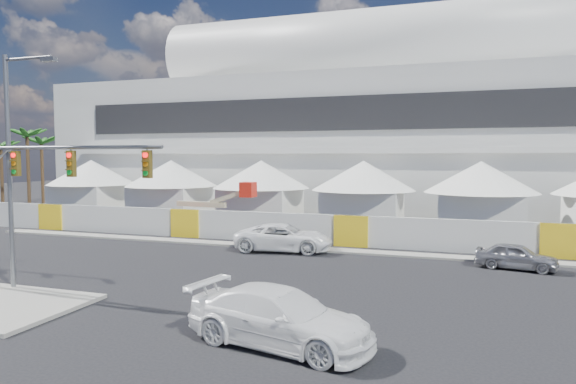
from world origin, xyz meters
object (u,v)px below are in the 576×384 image
(sedan_silver, at_px, (516,256))
(traffic_mast, at_px, (9,198))
(boom_lift, at_px, (195,219))
(pickup_near, at_px, (280,317))
(pickup_curb, at_px, (284,238))
(streetlight_median, at_px, (13,155))

(sedan_silver, height_order, traffic_mast, traffic_mast)
(boom_lift, bearing_deg, pickup_near, -52.57)
(pickup_curb, xyz_separation_m, streetlight_median, (-7.76, -12.42, 4.99))
(pickup_curb, xyz_separation_m, traffic_mast, (-7.81, -12.66, 3.19))
(pickup_near, bearing_deg, sedan_silver, -18.75)
(streetlight_median, bearing_deg, pickup_curb, 58.00)
(pickup_curb, height_order, streetlight_median, streetlight_median)
(sedan_silver, distance_m, pickup_near, 15.93)
(pickup_near, height_order, boom_lift, boom_lift)
(traffic_mast, bearing_deg, pickup_near, -9.39)
(pickup_curb, relative_size, traffic_mast, 0.59)
(traffic_mast, bearing_deg, streetlight_median, 77.81)
(pickup_near, distance_m, streetlight_median, 13.93)
(sedan_silver, bearing_deg, traffic_mast, 130.85)
(streetlight_median, bearing_deg, traffic_mast, -102.19)
(boom_lift, bearing_deg, sedan_silver, -13.07)
(traffic_mast, bearing_deg, boom_lift, 93.48)
(sedan_silver, xyz_separation_m, pickup_near, (-7.89, -13.84, 0.20))
(pickup_curb, distance_m, traffic_mast, 15.22)
(boom_lift, bearing_deg, pickup_curb, -27.40)
(pickup_curb, relative_size, boom_lift, 0.77)
(sedan_silver, distance_m, streetlight_median, 24.22)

